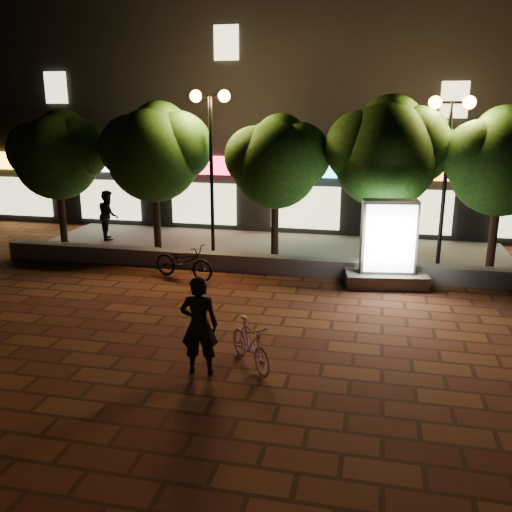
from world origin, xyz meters
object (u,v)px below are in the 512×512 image
(tree_left, at_px, (156,149))
(pedestrian, at_px, (108,215))
(street_lamp_right, at_px, (449,139))
(tree_far_right, at_px, (504,158))
(street_lamp_left, at_px, (211,132))
(tree_far_left, at_px, (59,152))
(tree_right, at_px, (388,149))
(scooter_pink, at_px, (250,344))
(ad_kiosk, at_px, (388,251))
(tree_mid, at_px, (277,159))
(scooter_parked, at_px, (184,261))
(rider, at_px, (199,325))

(tree_left, height_order, pedestrian, tree_left)
(street_lamp_right, bearing_deg, tree_far_right, 9.61)
(street_lamp_right, bearing_deg, street_lamp_left, 180.00)
(tree_far_left, height_order, tree_right, tree_right)
(tree_right, bearing_deg, tree_left, -180.00)
(tree_right, xyz_separation_m, tree_far_right, (3.20, -0.00, -0.20))
(scooter_pink, bearing_deg, street_lamp_left, 72.55)
(tree_far_right, height_order, ad_kiosk, tree_far_right)
(tree_mid, xyz_separation_m, scooter_parked, (-2.22, -2.58, -2.71))
(ad_kiosk, bearing_deg, tree_far_left, 169.82)
(ad_kiosk, bearing_deg, tree_right, 93.71)
(ad_kiosk, xyz_separation_m, pedestrian, (-9.86, 3.08, 0.02))
(ad_kiosk, distance_m, pedestrian, 10.33)
(scooter_pink, bearing_deg, tree_far_left, 98.57)
(scooter_parked, relative_size, pedestrian, 1.08)
(street_lamp_left, xyz_separation_m, street_lamp_right, (7.00, 0.00, -0.13))
(rider, distance_m, pedestrian, 11.18)
(tree_left, distance_m, scooter_parked, 4.30)
(street_lamp_right, distance_m, scooter_pink, 9.01)
(street_lamp_left, xyz_separation_m, scooter_parked, (-0.17, -2.32, -3.52))
(scooter_pink, bearing_deg, tree_left, 83.47)
(tree_mid, height_order, tree_right, tree_right)
(tree_left, relative_size, tree_right, 0.97)
(street_lamp_left, relative_size, scooter_pink, 3.38)
(tree_far_left, bearing_deg, tree_mid, -0.00)
(ad_kiosk, relative_size, scooter_parked, 1.23)
(tree_far_left, distance_m, rider, 11.25)
(tree_left, relative_size, street_lamp_right, 0.98)
(tree_far_left, height_order, tree_mid, tree_far_left)
(tree_left, xyz_separation_m, street_lamp_left, (1.95, -0.26, 0.58))
(tree_left, height_order, tree_mid, tree_left)
(tree_mid, relative_size, scooter_parked, 2.33)
(rider, bearing_deg, scooter_parked, -75.88)
(scooter_pink, relative_size, pedestrian, 0.85)
(scooter_parked, bearing_deg, tree_right, -49.72)
(tree_far_left, height_order, street_lamp_right, street_lamp_right)
(scooter_pink, xyz_separation_m, pedestrian, (-7.32, 8.66, 0.52))
(tree_mid, xyz_separation_m, scooter_pink, (0.90, -7.54, -2.75))
(ad_kiosk, bearing_deg, scooter_pink, -114.45)
(rider, bearing_deg, ad_kiosk, -127.91)
(tree_right, xyz_separation_m, scooter_pink, (-2.41, -7.54, -3.10))
(street_lamp_left, bearing_deg, tree_left, 172.30)
(tree_far_right, xyz_separation_m, ad_kiosk, (-3.07, -1.96, -2.41))
(street_lamp_left, relative_size, street_lamp_right, 1.04)
(tree_right, relative_size, street_lamp_left, 0.98)
(tree_far_left, distance_m, scooter_parked, 6.50)
(tree_right, bearing_deg, scooter_parked, -154.94)
(tree_far_left, bearing_deg, rider, -46.64)
(tree_left, bearing_deg, tree_mid, -0.00)
(street_lamp_left, distance_m, rider, 8.59)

